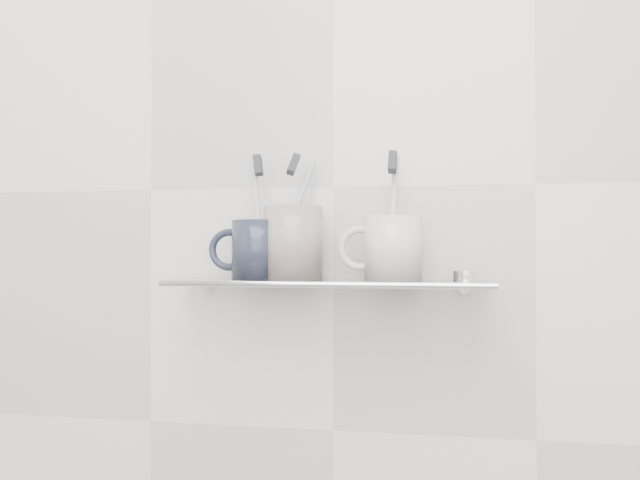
% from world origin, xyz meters
% --- Properties ---
extents(wall_back, '(2.50, 0.00, 2.50)m').
position_xyz_m(wall_back, '(0.00, 1.10, 1.25)').
color(wall_back, silver).
rests_on(wall_back, ground).
extents(shelf_glass, '(0.50, 0.12, 0.01)m').
position_xyz_m(shelf_glass, '(0.00, 1.04, 1.10)').
color(shelf_glass, silver).
rests_on(shelf_glass, wall_back).
extents(shelf_rail, '(0.50, 0.01, 0.01)m').
position_xyz_m(shelf_rail, '(0.00, 0.98, 1.10)').
color(shelf_rail, silver).
rests_on(shelf_rail, shelf_glass).
extents(bracket_left, '(0.02, 0.03, 0.02)m').
position_xyz_m(bracket_left, '(-0.21, 1.09, 1.09)').
color(bracket_left, silver).
rests_on(bracket_left, wall_back).
extents(bracket_right, '(0.02, 0.03, 0.02)m').
position_xyz_m(bracket_right, '(0.21, 1.09, 1.09)').
color(bracket_right, silver).
rests_on(bracket_right, wall_back).
extents(mug_left, '(0.10, 0.10, 0.09)m').
position_xyz_m(mug_left, '(-0.11, 1.04, 1.15)').
color(mug_left, black).
rests_on(mug_left, shelf_glass).
extents(mug_left_handle, '(0.07, 0.01, 0.07)m').
position_xyz_m(mug_left_handle, '(-0.16, 1.04, 1.15)').
color(mug_left_handle, black).
rests_on(mug_left_handle, mug_left).
extents(toothbrush_left, '(0.04, 0.04, 0.19)m').
position_xyz_m(toothbrush_left, '(-0.11, 1.04, 1.20)').
color(toothbrush_left, silver).
rests_on(toothbrush_left, mug_left).
extents(bristles_left, '(0.02, 0.03, 0.03)m').
position_xyz_m(bristles_left, '(-0.11, 1.04, 1.28)').
color(bristles_left, '#2C3034').
rests_on(bristles_left, toothbrush_left).
extents(mug_center, '(0.12, 0.12, 0.11)m').
position_xyz_m(mug_center, '(-0.05, 1.04, 1.16)').
color(mug_center, silver).
rests_on(mug_center, shelf_glass).
extents(mug_center_handle, '(0.08, 0.01, 0.08)m').
position_xyz_m(mug_center_handle, '(-0.11, 1.04, 1.16)').
color(mug_center_handle, silver).
rests_on(mug_center_handle, mug_center).
extents(toothbrush_center, '(0.07, 0.07, 0.18)m').
position_xyz_m(toothbrush_center, '(-0.05, 1.04, 1.20)').
color(toothbrush_center, '#889EAA').
rests_on(toothbrush_center, mug_center).
extents(bristles_center, '(0.03, 0.03, 0.04)m').
position_xyz_m(bristles_center, '(-0.05, 1.04, 1.28)').
color(bristles_center, '#2C3034').
rests_on(bristles_center, toothbrush_center).
extents(mug_right, '(0.10, 0.10, 0.10)m').
position_xyz_m(mug_right, '(0.10, 1.04, 1.15)').
color(mug_right, white).
rests_on(mug_right, shelf_glass).
extents(mug_right_handle, '(0.07, 0.01, 0.07)m').
position_xyz_m(mug_right_handle, '(0.05, 1.04, 1.15)').
color(mug_right_handle, white).
rests_on(mug_right_handle, mug_right).
extents(toothbrush_right, '(0.02, 0.06, 0.19)m').
position_xyz_m(toothbrush_right, '(0.10, 1.04, 1.20)').
color(toothbrush_right, beige).
rests_on(toothbrush_right, mug_right).
extents(bristles_right, '(0.01, 0.03, 0.04)m').
position_xyz_m(bristles_right, '(0.10, 1.04, 1.28)').
color(bristles_right, '#2C3034').
rests_on(bristles_right, toothbrush_right).
extents(chrome_cap, '(0.04, 0.04, 0.02)m').
position_xyz_m(chrome_cap, '(0.21, 1.04, 1.11)').
color(chrome_cap, silver).
rests_on(chrome_cap, shelf_glass).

